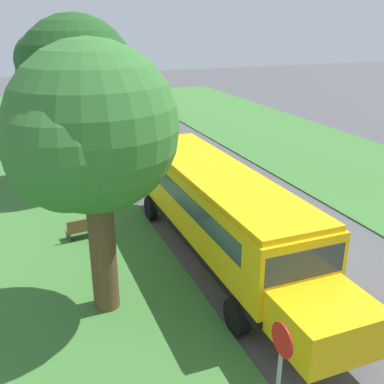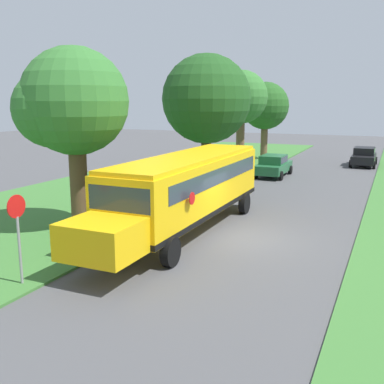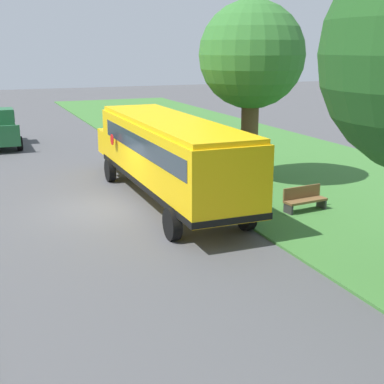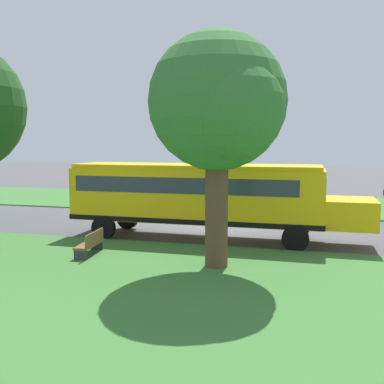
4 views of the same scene
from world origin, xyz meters
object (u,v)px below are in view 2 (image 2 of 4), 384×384
at_px(car_black_middle, 364,156).
at_px(oak_tree_beside_bus, 69,105).
at_px(oak_tree_across_road, 265,106).
at_px(oak_tree_roadside_mid, 204,98).
at_px(stop_sign, 18,229).
at_px(park_bench, 141,198).
at_px(school_bus, 186,186).
at_px(car_green_nearest, 273,164).
at_px(oak_tree_far_end, 240,97).

xyz_separation_m(car_black_middle, oak_tree_beside_bus, (-9.79, -25.64, 4.33)).
height_order(car_black_middle, oak_tree_across_road, oak_tree_across_road).
xyz_separation_m(car_black_middle, oak_tree_roadside_mid, (-8.53, -14.57, 4.68)).
height_order(oak_tree_beside_bus, stop_sign, oak_tree_beside_bus).
relative_size(car_black_middle, oak_tree_roadside_mid, 0.54).
height_order(oak_tree_beside_bus, park_bench, oak_tree_beside_bus).
bearing_deg(school_bus, stop_sign, -105.89).
xyz_separation_m(oak_tree_roadside_mid, oak_tree_across_road, (-0.31, 15.09, -0.62)).
relative_size(oak_tree_roadside_mid, park_bench, 5.00).
bearing_deg(car_black_middle, oak_tree_beside_bus, -110.90).
bearing_deg(car_green_nearest, park_bench, -107.08).
xyz_separation_m(oak_tree_beside_bus, oak_tree_across_road, (0.95, 26.16, -0.27)).
bearing_deg(car_black_middle, oak_tree_across_road, 176.65).
height_order(oak_tree_roadside_mid, park_bench, oak_tree_roadside_mid).
bearing_deg(oak_tree_beside_bus, oak_tree_across_road, 87.93).
bearing_deg(stop_sign, park_bench, 100.96).
bearing_deg(car_black_middle, stop_sign, -103.40).
bearing_deg(park_bench, school_bus, -37.75).
bearing_deg(oak_tree_far_end, car_black_middle, 37.48).
xyz_separation_m(car_green_nearest, oak_tree_far_end, (-3.20, 1.80, 4.78)).
height_order(oak_tree_across_road, stop_sign, oak_tree_across_road).
bearing_deg(stop_sign, oak_tree_beside_bus, 113.81).
height_order(oak_tree_roadside_mid, oak_tree_across_road, oak_tree_roadside_mid).
relative_size(school_bus, oak_tree_far_end, 1.61).
height_order(school_bus, oak_tree_across_road, oak_tree_across_road).
bearing_deg(park_bench, car_black_middle, 65.77).
xyz_separation_m(school_bus, oak_tree_beside_bus, (-4.42, -1.69, 3.29)).
height_order(car_green_nearest, oak_tree_roadside_mid, oak_tree_roadside_mid).
bearing_deg(school_bus, oak_tree_across_road, 98.08).
bearing_deg(car_green_nearest, oak_tree_across_road, 109.70).
bearing_deg(park_bench, stop_sign, -79.04).
relative_size(school_bus, stop_sign, 4.53).
distance_m(oak_tree_beside_bus, oak_tree_far_end, 18.92).
bearing_deg(oak_tree_roadside_mid, oak_tree_across_road, 91.19).
xyz_separation_m(car_green_nearest, stop_sign, (-1.80, -22.52, 0.86)).
bearing_deg(oak_tree_across_road, oak_tree_far_end, -89.66).
bearing_deg(oak_tree_roadside_mid, car_green_nearest, 64.04).
distance_m(oak_tree_beside_bus, stop_sign, 6.87).
relative_size(car_green_nearest, oak_tree_beside_bus, 0.58).
xyz_separation_m(stop_sign, park_bench, (-1.98, 10.22, -1.26)).
height_order(car_green_nearest, oak_tree_across_road, oak_tree_across_road).
distance_m(car_black_middle, oak_tree_far_end, 12.08).
height_order(oak_tree_beside_bus, oak_tree_far_end, oak_tree_far_end).
distance_m(car_black_middle, stop_sign, 31.95).
height_order(oak_tree_far_end, park_bench, oak_tree_far_end).
xyz_separation_m(car_green_nearest, oak_tree_roadside_mid, (-2.93, -6.02, 4.68)).
bearing_deg(oak_tree_beside_bus, car_black_middle, 69.10).
xyz_separation_m(car_green_nearest, oak_tree_beside_bus, (-4.19, -17.10, 4.33)).
bearing_deg(school_bus, oak_tree_beside_bus, -159.03).
bearing_deg(oak_tree_roadside_mid, school_bus, -71.39).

